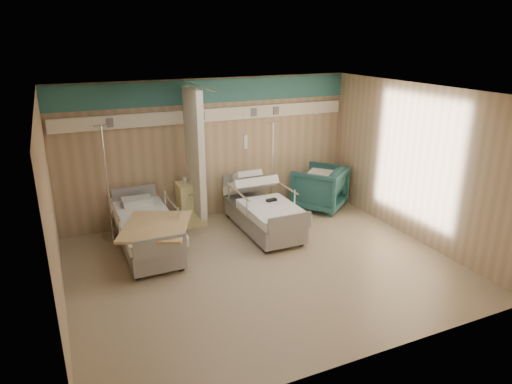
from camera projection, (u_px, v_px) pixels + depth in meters
ground at (263, 266)px, 7.44m from camera, size 6.00×5.00×0.00m
room_walls at (255, 152)px, 7.04m from camera, size 6.04×5.04×2.82m
bed_right at (263, 215)px, 8.69m from camera, size 1.00×2.16×0.63m
bed_left at (147, 235)px, 7.84m from camera, size 1.00×2.16×0.63m
bedside_cabinet at (191, 204)px, 8.99m from camera, size 0.50×0.48×0.85m
visitor_armchair at (320, 188)px, 9.79m from camera, size 1.41×1.41×0.93m
waffle_blanket at (321, 166)px, 9.62m from camera, size 0.78×0.77×0.07m
iv_stand_right at (272, 196)px, 9.49m from camera, size 0.35×0.35×1.96m
iv_stand_left at (111, 216)px, 8.35m from camera, size 0.38×0.38×2.12m
call_remote at (271, 200)px, 8.52m from camera, size 0.21×0.11×0.04m
tan_blanket at (156, 226)px, 7.36m from camera, size 1.43×1.56×0.04m
toiletry_bag at (196, 179)px, 8.91m from camera, size 0.25×0.20×0.12m
white_cup at (185, 180)px, 8.84m from camera, size 0.10×0.10×0.12m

